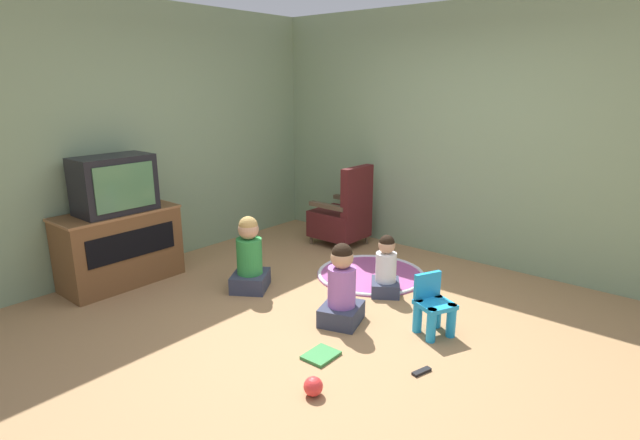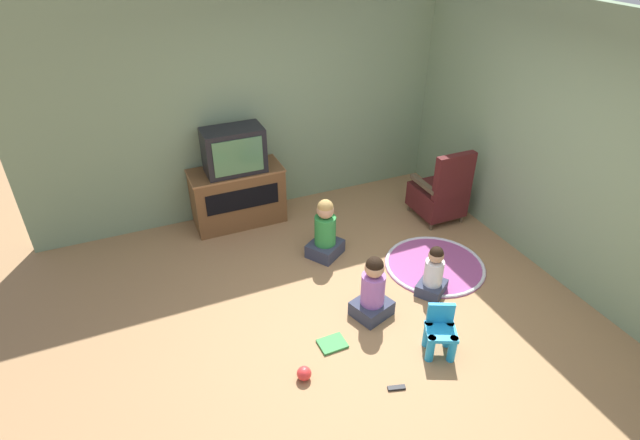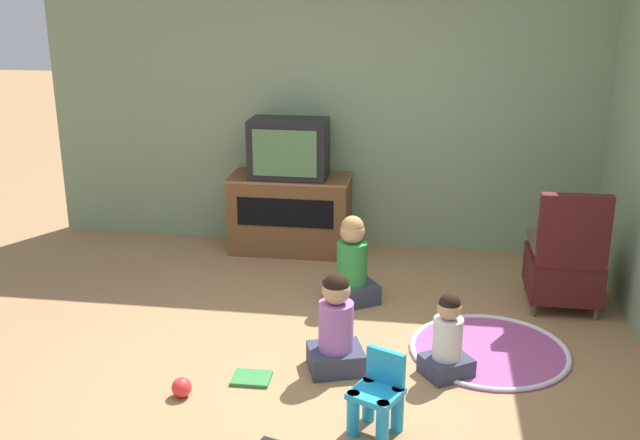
{
  "view_description": "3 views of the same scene",
  "coord_description": "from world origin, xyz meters",
  "views": [
    {
      "loc": [
        -2.89,
        -2.22,
        1.93
      ],
      "look_at": [
        0.24,
        0.41,
        0.79
      ],
      "focal_mm": 28.0,
      "sensor_mm": 36.0,
      "label": 1
    },
    {
      "loc": [
        -1.83,
        -3.1,
        3.42
      ],
      "look_at": [
        -0.18,
        0.69,
        0.81
      ],
      "focal_mm": 28.0,
      "sensor_mm": 36.0,
      "label": 2
    },
    {
      "loc": [
        0.65,
        -4.32,
        2.5
      ],
      "look_at": [
        -0.1,
        0.69,
        0.83
      ],
      "focal_mm": 42.0,
      "sensor_mm": 36.0,
      "label": 3
    }
  ],
  "objects": [
    {
      "name": "wall_back",
      "position": [
        -0.35,
        2.58,
        1.36
      ],
      "size": [
        5.31,
        0.12,
        2.73
      ],
      "color": "gray",
      "rests_on": "ground_plane"
    },
    {
      "name": "child_watching_center",
      "position": [
        0.82,
        0.1,
        0.25
      ],
      "size": [
        0.39,
        0.38,
        0.58
      ],
      "rotation": [
        0.0,
        0.0,
        0.6
      ],
      "color": "#33384C",
      "rests_on": "ground_plane"
    },
    {
      "name": "remote_control",
      "position": [
        -0.14,
        -0.82,
        0.01
      ],
      "size": [
        0.16,
        0.08,
        0.02
      ],
      "rotation": [
        0.0,
        0.0,
        2.86
      ],
      "color": "black",
      "rests_on": "ground_plane"
    },
    {
      "name": "wall_right",
      "position": [
        2.25,
        -0.18,
        1.36
      ],
      "size": [
        0.12,
        5.64,
        2.73
      ],
      "color": "gray",
      "rests_on": "ground_plane"
    },
    {
      "name": "child_watching_left",
      "position": [
        0.1,
        0.06,
        0.3
      ],
      "size": [
        0.43,
        0.4,
        0.69
      ],
      "rotation": [
        0.0,
        0.0,
        0.32
      ],
      "color": "#33384C",
      "rests_on": "ground_plane"
    },
    {
      "name": "black_armchair",
      "position": [
        1.73,
        1.3,
        0.36
      ],
      "size": [
        0.54,
        0.61,
        0.98
      ],
      "rotation": [
        0.0,
        0.0,
        3.14
      ],
      "color": "brown",
      "rests_on": "ground_plane"
    },
    {
      "name": "television",
      "position": [
        -0.62,
        2.22,
        1.0
      ],
      "size": [
        0.7,
        0.4,
        0.54
      ],
      "color": "black",
      "rests_on": "tv_cabinet"
    },
    {
      "name": "child_watching_right",
      "position": [
        0.08,
        1.16,
        0.31
      ],
      "size": [
        0.48,
        0.47,
        0.72
      ],
      "rotation": [
        0.0,
        0.0,
        0.58
      ],
      "color": "#33384C",
      "rests_on": "ground_plane"
    },
    {
      "name": "toy_ball",
      "position": [
        -0.81,
        -0.41,
        0.06
      ],
      "size": [
        0.13,
        0.13,
        0.13
      ],
      "color": "red",
      "rests_on": "ground_plane"
    },
    {
      "name": "play_mat",
      "position": [
        1.12,
        0.47,
        0.01
      ],
      "size": [
        1.11,
        1.11,
        0.04
      ],
      "color": "#A54C8C",
      "rests_on": "ground_plane"
    },
    {
      "name": "tv_cabinet",
      "position": [
        -0.62,
        2.25,
        0.38
      ],
      "size": [
        1.13,
        0.51,
        0.73
      ],
      "color": "brown",
      "rests_on": "ground_plane"
    },
    {
      "name": "book",
      "position": [
        -0.43,
        -0.15,
        0.01
      ],
      "size": [
        0.25,
        0.2,
        0.02
      ],
      "rotation": [
        0.0,
        0.0,
        0.02
      ],
      "color": "#337F3D",
      "rests_on": "ground_plane"
    },
    {
      "name": "ground_plane",
      "position": [
        0.0,
        0.0,
        0.0
      ],
      "size": [
        30.0,
        30.0,
        0.0
      ],
      "primitive_type": "plane",
      "color": "#9E754C"
    },
    {
      "name": "yellow_kid_chair",
      "position": [
        0.42,
        -0.6,
        0.2
      ],
      "size": [
        0.34,
        0.34,
        0.48
      ],
      "rotation": [
        0.0,
        0.0,
        -0.44
      ],
      "color": "#1E99DB",
      "rests_on": "ground_plane"
    }
  ]
}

